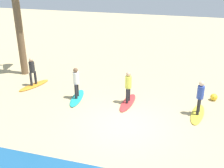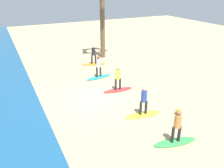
# 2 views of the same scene
# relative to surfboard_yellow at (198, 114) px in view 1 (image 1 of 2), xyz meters

# --- Properties ---
(ground_plane) EXTENTS (60.00, 60.00, 0.00)m
(ground_plane) POSITION_rel_surfboard_yellow_xyz_m (3.05, 1.82, -0.04)
(ground_plane) COLOR tan
(surfboard_yellow) EXTENTS (0.83, 2.16, 0.09)m
(surfboard_yellow) POSITION_rel_surfboard_yellow_xyz_m (0.00, 0.00, 0.00)
(surfboard_yellow) COLOR yellow
(surfboard_yellow) RESTS_ON ground
(surfer_yellow) EXTENTS (0.32, 0.46, 1.64)m
(surfer_yellow) POSITION_rel_surfboard_yellow_xyz_m (0.00, 0.00, 0.99)
(surfer_yellow) COLOR #232328
(surfer_yellow) RESTS_ON surfboard_yellow
(surfboard_red) EXTENTS (0.69, 2.13, 0.09)m
(surfboard_red) POSITION_rel_surfboard_yellow_xyz_m (3.44, -0.24, 0.00)
(surfboard_red) COLOR red
(surfboard_red) RESTS_ON ground
(surfer_red) EXTENTS (0.32, 0.46, 1.64)m
(surfer_red) POSITION_rel_surfboard_yellow_xyz_m (3.44, -0.24, 0.99)
(surfer_red) COLOR #232328
(surfer_red) RESTS_ON surfboard_red
(surfboard_teal) EXTENTS (0.88, 2.16, 0.09)m
(surfboard_teal) POSITION_rel_surfboard_yellow_xyz_m (6.16, -0.01, 0.00)
(surfboard_teal) COLOR teal
(surfboard_teal) RESTS_ON ground
(surfer_teal) EXTENTS (0.32, 0.46, 1.64)m
(surfer_teal) POSITION_rel_surfboard_yellow_xyz_m (6.16, -0.01, 0.99)
(surfer_teal) COLOR #232328
(surfer_teal) RESTS_ON surfboard_teal
(surfboard_orange) EXTENTS (1.22, 2.17, 0.09)m
(surfboard_orange) POSITION_rel_surfboard_yellow_xyz_m (9.23, -0.86, 0.00)
(surfboard_orange) COLOR orange
(surfboard_orange) RESTS_ON ground
(surfer_orange) EXTENTS (0.32, 0.44, 1.64)m
(surfer_orange) POSITION_rel_surfboard_yellow_xyz_m (9.23, -0.86, 0.99)
(surfer_orange) COLOR #232328
(surfer_orange) RESTS_ON surfboard_orange
(beach_ball) EXTENTS (0.37, 0.37, 0.37)m
(beach_ball) POSITION_rel_surfboard_yellow_xyz_m (-0.80, -1.82, 0.14)
(beach_ball) COLOR yellow
(beach_ball) RESTS_ON ground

